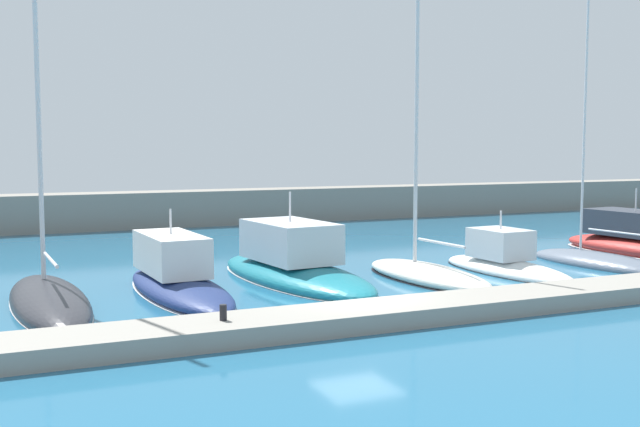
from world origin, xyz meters
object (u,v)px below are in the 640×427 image
at_px(sailboat_charcoal_third, 49,299).
at_px(motorboat_navy_fourth, 176,277).
at_px(sailboat_ivory_sixth, 427,273).
at_px(dock_bollard, 223,312).
at_px(motorboat_teal_fifth, 293,266).
at_px(sailboat_slate_eighth, 598,262).
at_px(motorboat_white_seventh, 505,263).

height_order(sailboat_charcoal_third, motorboat_navy_fourth, sailboat_charcoal_third).
height_order(sailboat_ivory_sixth, dock_bollard, sailboat_ivory_sixth).
distance_m(motorboat_teal_fifth, sailboat_ivory_sixth, 5.34).
bearing_deg(sailboat_ivory_sixth, motorboat_teal_fifth, 60.87).
xyz_separation_m(sailboat_ivory_sixth, sailboat_slate_eighth, (9.02, 0.11, -0.15)).
height_order(sailboat_slate_eighth, dock_bollard, sailboat_slate_eighth).
bearing_deg(sailboat_slate_eighth, motorboat_teal_fifth, 75.53).
bearing_deg(sailboat_slate_eighth, sailboat_ivory_sixth, 85.03).
bearing_deg(sailboat_slate_eighth, dock_bollard, 101.15).
xyz_separation_m(sailboat_charcoal_third, motorboat_white_seventh, (18.11, -0.55, 0.13)).
height_order(motorboat_teal_fifth, sailboat_slate_eighth, sailboat_slate_eighth).
relative_size(motorboat_navy_fourth, motorboat_teal_fifth, 0.85).
height_order(sailboat_ivory_sixth, motorboat_white_seventh, sailboat_ivory_sixth).
distance_m(motorboat_white_seventh, sailboat_slate_eighth, 5.03).
distance_m(sailboat_charcoal_third, dock_bollard, 7.65).
bearing_deg(sailboat_ivory_sixth, dock_bollard, 115.24).
height_order(motorboat_navy_fourth, sailboat_slate_eighth, sailboat_slate_eighth).
distance_m(motorboat_navy_fourth, dock_bollard, 7.06).
relative_size(motorboat_navy_fourth, sailboat_slate_eighth, 0.68).
bearing_deg(motorboat_white_seventh, sailboat_ivory_sixth, 89.86).
xyz_separation_m(motorboat_white_seventh, dock_bollard, (-14.06, -5.92, 0.39)).
distance_m(sailboat_charcoal_third, motorboat_teal_fifth, 9.39).
distance_m(motorboat_navy_fourth, motorboat_white_seventh, 13.76).
bearing_deg(motorboat_teal_fifth, sailboat_ivory_sixth, -121.47).
bearing_deg(motorboat_white_seventh, sailboat_slate_eighth, -95.59).
bearing_deg(motorboat_teal_fifth, sailboat_charcoal_third, 92.40).
relative_size(motorboat_white_seventh, dock_bollard, 17.19).
relative_size(sailboat_slate_eighth, dock_bollard, 31.21).
height_order(motorboat_navy_fourth, motorboat_teal_fifth, motorboat_teal_fifth).
relative_size(sailboat_charcoal_third, motorboat_teal_fifth, 1.59).
bearing_deg(motorboat_navy_fourth, sailboat_slate_eighth, -96.97).
bearing_deg(sailboat_slate_eighth, motorboat_navy_fourth, 80.42).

